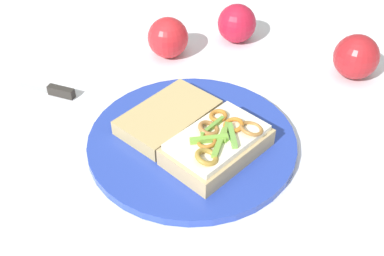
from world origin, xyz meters
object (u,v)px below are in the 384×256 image
Objects in this scene: apple_0 at (356,57)px; apple_1 at (168,38)px; plate at (192,141)px; bread_slice_side at (169,117)px; knife at (55,91)px; sandwich at (218,144)px; apple_2 at (237,23)px.

apple_1 is (0.14, -0.32, -0.00)m from apple_0.
plate is 3.95× the size of apple_0.
plate is 0.05m from bread_slice_side.
apple_1 is at bearing -126.04° from knife.
sandwich is at bearing -13.70° from apple_0.
bread_slice_side reaches higher than plate.
apple_0 is 1.05× the size of apple_2.
sandwich is 0.10m from bread_slice_side.
apple_1 is at bearing -120.17° from sandwich.
bread_slice_side is at bearing 37.66° from apple_1.
plate is at bearing 87.69° from bread_slice_side.
bread_slice_side is 0.31m from apple_2.
apple_0 reaches higher than apple_2.
sandwich is 1.07× the size of bread_slice_side.
apple_0 is at bearing 93.40° from apple_2.
apple_2 is (-0.31, -0.11, 0.03)m from plate.
knife is at bearing -73.32° from bread_slice_side.
apple_0 is at bearing 175.08° from sandwich.
apple_2 reaches higher than sandwich.
apple_2 is at bearing -86.60° from apple_0.
sandwich is 2.14× the size of apple_2.
apple_0 is 0.35m from apple_1.
apple_2 is at bearing -162.51° from bread_slice_side.
apple_1 is at bearing -31.84° from apple_2.
bread_slice_side is 0.36m from apple_0.
apple_2 is at bearing -144.41° from sandwich.
plate is 0.33m from apple_2.
sandwich reaches higher than knife.
knife is (0.34, -0.16, -0.03)m from apple_2.
plate is 0.35m from apple_0.
bread_slice_side is (-0.01, -0.05, 0.02)m from plate.
plate is 0.26m from apple_1.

